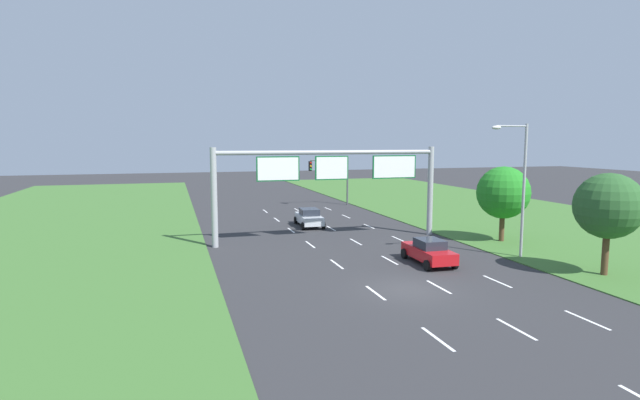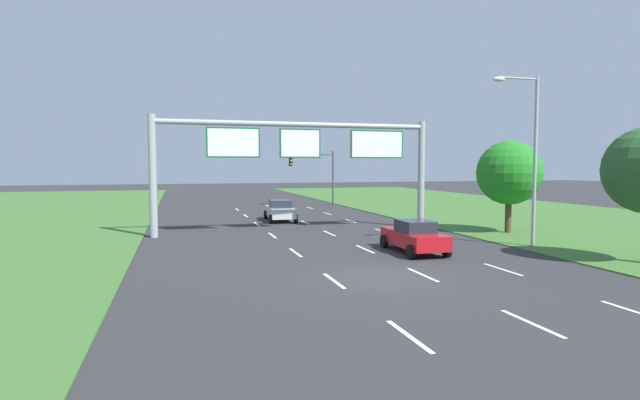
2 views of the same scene
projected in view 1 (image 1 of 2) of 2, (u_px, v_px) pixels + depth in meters
name	position (u px, v px, depth m)	size (l,w,h in m)	color
ground_plane	(408.00, 290.00, 25.03)	(200.00, 200.00, 0.00)	#2D2D30
grass_verge_right	(586.00, 233.00, 40.50)	(24.00, 120.00, 0.06)	#3D6B2D
lane_dashes_inner_left	(337.00, 264.00, 30.24)	(0.14, 50.40, 0.01)	white
lane_dashes_inner_right	(390.00, 260.00, 31.24)	(0.14, 50.40, 0.01)	white
lane_dashes_slip	(439.00, 256.00, 32.23)	(0.14, 50.40, 0.01)	white
car_near_red	(429.00, 251.00, 30.30)	(2.08, 4.31, 1.53)	red
car_lead_silver	(309.00, 217.00, 43.60)	(2.21, 4.56, 1.57)	silver
sign_gantry	(332.00, 175.00, 36.94)	(17.24, 0.44, 7.00)	#9EA0A5
traffic_light_mast	(332.00, 172.00, 57.45)	(4.76, 0.49, 5.60)	#47494F
street_lamp	(519.00, 179.00, 31.29)	(2.61, 0.32, 8.50)	#9EA0A5
roadside_tree_near	(609.00, 206.00, 27.19)	(3.61, 3.61, 5.72)	#513823
roadside_tree_mid	(503.00, 193.00, 36.58)	(3.84, 3.84, 5.59)	#513823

